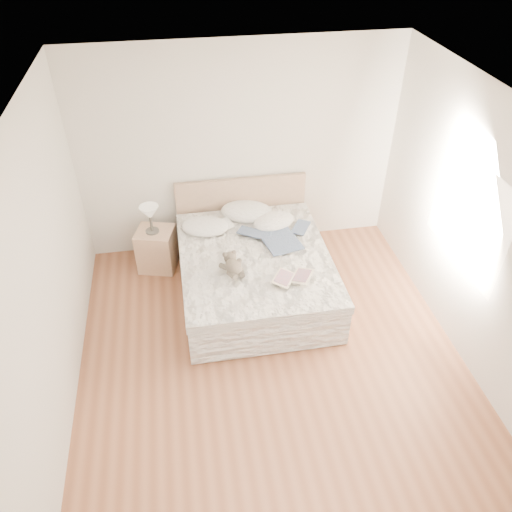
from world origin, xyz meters
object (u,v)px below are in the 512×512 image
Objects in this scene: table_lamp at (150,214)px; photo_book at (218,225)px; bed at (254,269)px; childrens_book at (293,278)px; nightstand at (157,249)px; teddy_bear at (234,272)px.

table_lamp is 1.03× the size of photo_book.
bed reaches higher than childrens_book.
nightstand is 1.70× the size of teddy_bear.
childrens_book is at bearing -40.02° from nightstand.
photo_book is 0.96m from teddy_bear.
childrens_book is 0.65m from teddy_bear.
teddy_bear reaches higher than photo_book.
bed is 6.03× the size of photo_book.
table_lamp reaches higher than childrens_book.
bed reaches higher than teddy_bear.
table_lamp is (-1.17, 0.64, 0.52)m from bed.
table_lamp is 0.89× the size of childrens_book.
childrens_book reaches higher than nightstand.
bed is at bearing -74.32° from photo_book.
table_lamp is 1.95m from childrens_book.
childrens_book is (1.50, -1.23, -0.19)m from table_lamp.
nightstand is at bearing 115.85° from teddy_bear.
bed is 0.72m from photo_book.
bed is at bearing -29.34° from nightstand.
teddy_bear is (0.88, -1.05, -0.17)m from table_lamp.
photo_book is 0.87× the size of childrens_book.
nightstand is at bearing 154.47° from photo_book.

